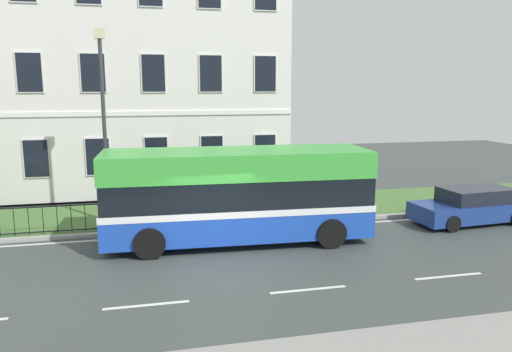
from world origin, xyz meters
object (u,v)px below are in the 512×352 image
at_px(street_lamp_post, 104,114).
at_px(georgian_townhouse, 126,54).
at_px(single_decker_bus, 238,194).
at_px(litter_bin, 173,205).
at_px(parked_hatchback_01, 472,206).

bearing_deg(street_lamp_post, georgian_townhouse, 85.49).
bearing_deg(georgian_townhouse, single_decker_bus, -71.97).
relative_size(street_lamp_post, litter_bin, 6.44).
bearing_deg(parked_hatchback_01, street_lamp_post, -16.07).
bearing_deg(single_decker_bus, street_lamp_post, 147.61).
relative_size(parked_hatchback_01, street_lamp_post, 0.65).
height_order(georgian_townhouse, parked_hatchback_01, georgian_townhouse).
relative_size(single_decker_bus, parked_hatchback_01, 1.93).
bearing_deg(litter_bin, parked_hatchback_01, -13.21).
height_order(parked_hatchback_01, street_lamp_post, street_lamp_post).
distance_m(street_lamp_post, litter_bin, 4.15).
bearing_deg(single_decker_bus, georgian_townhouse, 110.62).
bearing_deg(single_decker_bus, parked_hatchback_01, 4.11).
bearing_deg(litter_bin, single_decker_bus, -55.25).
relative_size(georgian_townhouse, street_lamp_post, 2.19).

